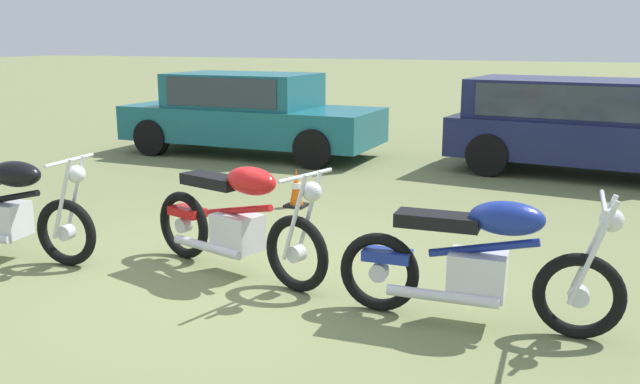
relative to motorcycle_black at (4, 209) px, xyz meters
name	(u,v)px	position (x,y,z in m)	size (l,w,h in m)	color
ground_plane	(235,278)	(2.24, 0.38, -0.48)	(120.00, 120.00, 0.00)	olive
motorcycle_black	(4,209)	(0.00, 0.00, 0.00)	(2.02, 0.65, 1.02)	black
motorcycle_red	(237,220)	(2.22, 0.48, 0.01)	(1.98, 0.83, 1.02)	black
motorcycle_blue	(479,262)	(4.34, 0.23, 0.00)	(2.03, 0.64, 1.02)	black
car_teal	(248,110)	(-0.82, 6.08, 0.32)	(4.54, 1.85, 1.43)	#19606B
car_navy	(586,119)	(4.75, 6.53, 0.36)	(4.40, 2.28, 1.43)	#161E4C
traffic_cone	(296,189)	(1.63, 2.91, -0.26)	(0.25, 0.25, 0.48)	#EA590F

